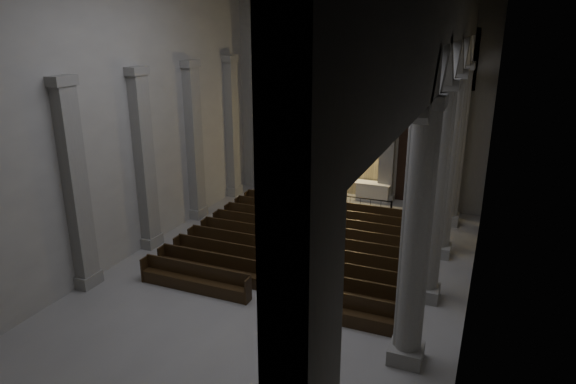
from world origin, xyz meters
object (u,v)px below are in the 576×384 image
Objects in this scene: altar_rail at (340,201)px; worshipper at (334,218)px; candle_stand_right at (407,209)px; pews at (303,248)px; candle_stand_left at (291,194)px; altar at (373,191)px.

worshipper reaches higher than altar_rail.
altar_rail is 4.45× the size of worshipper.
pews is (-3.38, -6.46, -0.09)m from candle_stand_right.
altar is at bearing 21.29° from candle_stand_left.
candle_stand_left is (-3.13, 0.81, -0.28)m from altar_rail.
altar is 4.82m from worshipper.
candle_stand_left is at bearing 165.57° from altar_rail.
altar is 8.14m from pews.
candle_stand_left is 7.09m from pews.
pews is (3.13, -6.37, -0.10)m from candle_stand_left.
candle_stand_left reaches higher than altar_rail.
altar is 0.20× the size of pews.
candle_stand_right is at bearing 14.92° from altar_rail.
worshipper is (0.36, 3.30, 0.29)m from pews.
candle_stand_right is 0.16× the size of pews.
candle_stand_right reaches higher than pews.
candle_stand_right is 1.26× the size of worshipper.
pews is at bearing -117.59° from candle_stand_right.
pews is (-1.18, -8.04, -0.32)m from altar.
altar_rail is at bearing 122.88° from worshipper.
altar reaches higher than pews.
altar is 4.63m from candle_stand_left.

